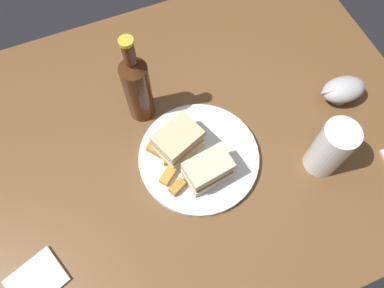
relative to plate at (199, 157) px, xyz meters
name	(u,v)px	position (x,y,z in m)	size (l,w,h in m)	color
ground_plane	(188,213)	(0.01, -0.06, -0.72)	(6.00, 6.00, 0.00)	black
dining_table	(187,186)	(0.01, -0.06, -0.36)	(1.20, 0.91, 0.71)	brown
plate	(199,157)	(0.00, 0.00, 0.00)	(0.29, 0.29, 0.02)	white
sandwich_half_left	(178,141)	(0.04, -0.04, 0.04)	(0.12, 0.11, 0.07)	beige
sandwich_half_right	(208,170)	(0.00, 0.05, 0.04)	(0.11, 0.08, 0.07)	beige
potato_wedge_front	(193,180)	(0.04, 0.06, 0.02)	(0.06, 0.02, 0.02)	#AD702D
potato_wedge_middle	(174,161)	(0.06, -0.01, 0.02)	(0.04, 0.02, 0.02)	#AD702D
potato_wedge_back	(177,187)	(0.08, 0.06, 0.02)	(0.04, 0.02, 0.02)	#B77F33
potato_wedge_left_edge	(163,151)	(0.08, -0.04, 0.02)	(0.04, 0.02, 0.02)	#B77F33
potato_wedge_right_edge	(168,176)	(0.09, 0.02, 0.02)	(0.04, 0.02, 0.02)	gold
potato_wedge_stray	(158,151)	(0.09, -0.04, 0.02)	(0.06, 0.02, 0.02)	#B77F33
pint_glass	(329,150)	(-0.26, 0.12, 0.06)	(0.08, 0.08, 0.16)	white
gravy_boat	(343,90)	(-0.40, -0.02, 0.03)	(0.13, 0.08, 0.07)	#B7B7BC
cider_bottle	(137,87)	(0.08, -0.18, 0.10)	(0.06, 0.06, 0.27)	#47230F
napkin	(36,281)	(0.42, 0.13, 0.00)	(0.11, 0.09, 0.01)	white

